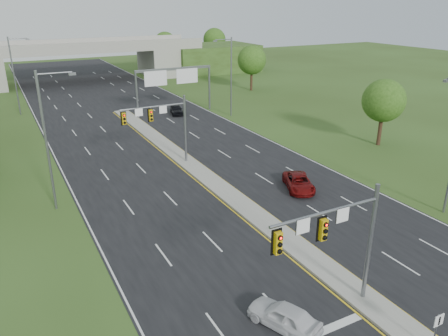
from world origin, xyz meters
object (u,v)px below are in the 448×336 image
sign_gantry (173,78)px  car_far_c (177,109)px  overpass (79,64)px  signal_mast_near (340,235)px  car_white (284,316)px  signal_mast_far (164,121)px  keep_right_sign (437,327)px  car_far_a (299,182)px

sign_gantry → car_far_c: 4.55m
sign_gantry → overpass: overpass is taller
signal_mast_near → car_white: 5.01m
signal_mast_far → keep_right_sign: bearing=-85.6°
signal_mast_far → signal_mast_near: bearing=-90.0°
keep_right_sign → car_white: bearing=137.8°
signal_mast_near → car_far_a: size_ratio=1.50×
car_far_c → signal_mast_near: bearing=-86.3°
keep_right_sign → car_far_c: 49.52m
signal_mast_far → car_far_a: bearing=-52.8°
keep_right_sign → car_far_c: size_ratio=0.54×
keep_right_sign → sign_gantry: bearing=82.3°
overpass → car_white: (-5.23, -79.78, -2.86)m
car_far_a → car_far_c: size_ratio=1.15×
signal_mast_near → car_white: size_ratio=1.77×
signal_mast_near → keep_right_sign: 5.94m
keep_right_sign → car_far_c: (6.85, 49.03, -0.81)m
overpass → car_far_c: overpass is taller
overpass → keep_right_sign: bearing=-90.0°
car_white → car_far_a: car_white is taller
signal_mast_near → overpass: overpass is taller
car_white → car_far_c: (12.08, 44.29, 0.02)m
signal_mast_near → car_white: bearing=174.4°
signal_mast_far → overpass: size_ratio=0.09×
keep_right_sign → signal_mast_far: bearing=94.4°
overpass → sign_gantry: bearing=-79.2°
overpass → signal_mast_near: bearing=-91.6°
keep_right_sign → car_white: (-5.23, 4.74, -0.82)m
signal_mast_near → sign_gantry: 45.88m
car_far_c → keep_right_sign: bearing=-82.7°
overpass → car_far_a: 66.36m
keep_right_sign → car_white: 7.11m
signal_mast_near → keep_right_sign: signal_mast_near is taller
car_far_a → signal_mast_near: bearing=-97.3°
overpass → car_far_c: size_ratio=19.71×
signal_mast_near → car_far_a: 16.83m
overpass → car_white: bearing=-93.8°
car_far_a → car_far_c: 30.54m
signal_mast_far → overpass: overpass is taller
overpass → car_white: size_ratio=20.28×
signal_mast_far → sign_gantry: size_ratio=0.60×
keep_right_sign → overpass: bearing=90.0°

